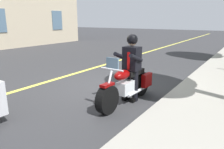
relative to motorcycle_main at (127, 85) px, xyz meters
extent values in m
plane|color=#333335|center=(-0.88, -1.21, -0.45)|extent=(80.00, 80.00, 0.00)
cube|color=#E5DB4C|center=(-0.88, -3.21, -0.45)|extent=(60.00, 0.16, 0.01)
cylinder|color=black|center=(0.84, -0.04, -0.12)|extent=(0.67, 0.23, 0.66)
cylinder|color=black|center=(-0.70, 0.03, -0.12)|extent=(0.67, 0.23, 0.66)
cube|color=silver|center=(0.05, 0.00, -0.03)|extent=(0.57, 0.30, 0.32)
ellipsoid|color=#720505|center=(0.25, -0.01, 0.33)|extent=(0.57, 0.30, 0.24)
cube|color=black|center=(-0.30, 0.01, 0.29)|extent=(0.71, 0.31, 0.12)
cube|color=#720505|center=(-0.64, 0.25, 0.03)|extent=(0.40, 0.14, 0.36)
cube|color=#720505|center=(-0.66, -0.19, 0.03)|extent=(0.40, 0.14, 0.36)
cylinder|color=silver|center=(0.82, -0.04, 0.15)|extent=(0.35, 0.06, 0.76)
cylinder|color=silver|center=(0.66, -0.03, 0.55)|extent=(0.06, 0.60, 0.04)
cube|color=#720505|center=(0.84, -0.04, 0.23)|extent=(0.37, 0.18, 0.06)
cylinder|color=silver|center=(-0.25, 0.17, -0.19)|extent=(0.90, 0.12, 0.08)
cube|color=slate|center=(0.64, -0.03, 0.67)|extent=(0.05, 0.32, 0.28)
cylinder|color=black|center=(-0.20, 0.13, -0.03)|extent=(0.14, 0.14, 0.84)
cube|color=black|center=(-0.14, 0.12, -0.40)|extent=(0.26, 0.12, 0.10)
cylinder|color=black|center=(-0.21, -0.11, -0.03)|extent=(0.14, 0.14, 0.84)
cube|color=black|center=(-0.15, -0.12, -0.40)|extent=(0.26, 0.12, 0.10)
cube|color=black|center=(-0.20, 0.01, 0.67)|extent=(0.34, 0.41, 0.60)
cube|color=red|center=(-0.04, 0.00, 0.63)|extent=(0.03, 0.07, 0.44)
cylinder|color=black|center=(-0.02, 0.22, 0.73)|extent=(0.55, 0.12, 0.28)
cylinder|color=black|center=(-0.03, -0.22, 0.73)|extent=(0.55, 0.12, 0.28)
sphere|color=tan|center=(-0.20, 0.01, 1.10)|extent=(0.22, 0.22, 0.22)
sphere|color=black|center=(-0.20, 0.01, 1.15)|extent=(0.28, 0.28, 0.28)
cube|color=slate|center=(-9.06, -12.18, 1.55)|extent=(1.10, 0.06, 1.60)
camera|label=1|loc=(4.61, 2.56, 1.64)|focal=34.64mm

